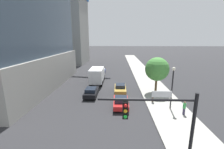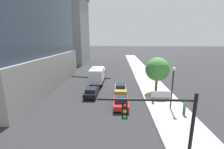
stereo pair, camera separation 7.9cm
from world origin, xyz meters
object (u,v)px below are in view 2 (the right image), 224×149
car_black (92,92)px  street_tree (157,69)px  construction_building (68,23)px  car_red (121,102)px  box_truck (98,75)px  traffic_light_pole (161,121)px  car_gold (120,88)px  car_blue (102,72)px  pedestrian_green_shirt (184,108)px  street_lamp (173,82)px  pedestrian_blue_shirt (153,96)px

car_black → street_tree: bearing=9.1°
construction_building → car_red: bearing=-64.0°
box_truck → traffic_light_pole: bearing=-73.0°
construction_building → street_tree: (24.65, -32.81, -10.44)m
construction_building → street_tree: 42.34m
car_gold → box_truck: bearing=130.7°
construction_building → traffic_light_pole: bearing=-67.1°
street_tree → car_black: size_ratio=1.29×
car_black → car_blue: 15.31m
construction_building → pedestrian_green_shirt: bearing=-57.2°
pedestrian_green_shirt → box_truck: bearing=132.2°
traffic_light_pole → box_truck: (-6.74, 22.07, -2.43)m
car_gold → car_blue: 14.15m
car_red → box_truck: bearing=112.5°
pedestrian_green_shirt → street_lamp: bearing=123.8°
pedestrian_green_shirt → pedestrian_blue_shirt: 4.63m
construction_building → car_black: construction_building is taller
construction_building → car_blue: 27.52m
box_truck → pedestrian_green_shirt: 17.99m
box_truck → pedestrian_blue_shirt: size_ratio=4.43×
construction_building → box_truck: bearing=-62.6°
car_red → street_lamp: bearing=-4.7°
car_red → street_tree: bearing=43.2°
street_tree → box_truck: size_ratio=0.80×
street_tree → car_black: 11.25m
car_black → box_truck: size_ratio=0.62×
car_red → pedestrian_green_shirt: 7.72m
car_gold → pedestrian_green_shirt: 10.87m
street_tree → pedestrian_blue_shirt: 5.29m
car_red → box_truck: box_truck is taller
traffic_light_pole → car_blue: size_ratio=1.26×
car_gold → traffic_light_pole: bearing=-82.8°
construction_building → street_lamp: (25.07, -38.92, -10.82)m
box_truck → pedestrian_blue_shirt: box_truck is taller
street_lamp → construction_building: bearing=122.8°
car_red → pedestrian_blue_shirt: bearing=18.7°
construction_building → car_red: (18.70, -38.40, -13.84)m
traffic_light_pole → pedestrian_green_shirt: traffic_light_pole is taller
street_lamp → street_tree: bearing=93.9°
construction_building → car_gold: bearing=-60.1°
car_red → car_gold: 5.83m
construction_building → car_black: size_ratio=7.38×
traffic_light_pole → street_tree: bearing=76.8°
pedestrian_green_shirt → car_gold: bearing=133.1°
car_blue → pedestrian_blue_shirt: size_ratio=2.81×
car_red → car_black: bearing=140.1°
traffic_light_pole → box_truck: 23.20m
construction_building → box_truck: 33.15m
street_lamp → box_truck: size_ratio=0.73×
construction_building → car_red: construction_building is taller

